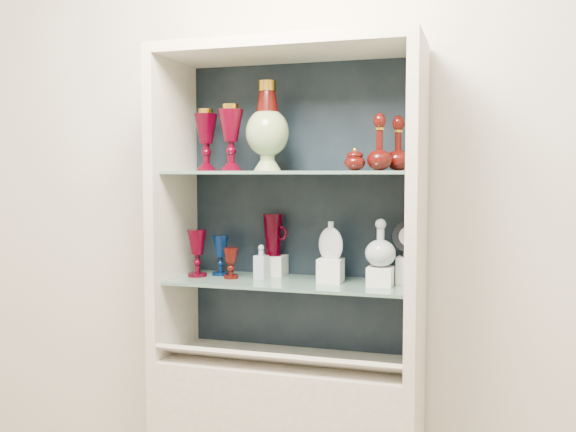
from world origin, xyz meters
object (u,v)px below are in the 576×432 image
(ruby_pitcher, at_px, (273,235))
(lidded_bowl, at_px, (355,159))
(pedestal_lamp_right, at_px, (206,140))
(enamel_urn, at_px, (267,126))
(clear_square_bottle, at_px, (261,262))
(ruby_goblet_tall, at_px, (197,253))
(cameo_medallion, at_px, (408,238))
(cobalt_goblet, at_px, (220,255))
(pedestal_lamp_left, at_px, (231,138))
(clear_round_decanter, at_px, (380,244))
(flat_flask, at_px, (331,239))
(ruby_goblet_small, at_px, (231,263))
(ruby_decanter_a, at_px, (380,139))
(ruby_decanter_b, at_px, (398,142))

(ruby_pitcher, bearing_deg, lidded_bowl, -6.92)
(pedestal_lamp_right, relative_size, ruby_pitcher, 1.47)
(enamel_urn, distance_m, clear_square_bottle, 0.53)
(ruby_goblet_tall, height_order, cameo_medallion, cameo_medallion)
(cobalt_goblet, bearing_deg, pedestal_lamp_left, -45.95)
(ruby_goblet_tall, bearing_deg, ruby_pitcher, 22.47)
(ruby_goblet_tall, bearing_deg, enamel_urn, -1.29)
(lidded_bowl, distance_m, ruby_goblet_tall, 0.75)
(pedestal_lamp_right, xyz_separation_m, enamel_urn, (0.28, -0.07, 0.05))
(clear_square_bottle, distance_m, clear_round_decanter, 0.48)
(pedestal_lamp_right, distance_m, flat_flask, 0.65)
(lidded_bowl, relative_size, clear_round_decanter, 0.50)
(pedestal_lamp_right, relative_size, cobalt_goblet, 1.54)
(pedestal_lamp_left, relative_size, cobalt_goblet, 1.57)
(lidded_bowl, xyz_separation_m, ruby_pitcher, (-0.37, 0.18, -0.30))
(cameo_medallion, bearing_deg, ruby_goblet_small, 167.45)
(ruby_decanter_a, height_order, clear_round_decanter, ruby_decanter_a)
(clear_round_decanter, bearing_deg, enamel_urn, -179.55)
(pedestal_lamp_left, xyz_separation_m, cobalt_goblet, (-0.08, 0.09, -0.47))
(lidded_bowl, height_order, ruby_goblet_small, lidded_bowl)
(cobalt_goblet, height_order, clear_round_decanter, clear_round_decanter)
(pedestal_lamp_right, bearing_deg, clear_square_bottle, -7.78)
(pedestal_lamp_left, bearing_deg, enamel_urn, 8.78)
(clear_round_decanter, bearing_deg, flat_flask, 172.95)
(pedestal_lamp_right, relative_size, ruby_goblet_small, 2.06)
(enamel_urn, bearing_deg, ruby_pitcher, 98.62)
(clear_round_decanter, distance_m, cameo_medallion, 0.12)
(pedestal_lamp_right, height_order, clear_round_decanter, pedestal_lamp_right)
(clear_square_bottle, relative_size, flat_flask, 0.92)
(ruby_decanter_a, bearing_deg, cameo_medallion, 50.09)
(enamel_urn, height_order, clear_square_bottle, enamel_urn)
(pedestal_lamp_left, xyz_separation_m, ruby_decanter_b, (0.63, 0.07, -0.02))
(ruby_decanter_b, distance_m, clear_round_decanter, 0.38)
(pedestal_lamp_left, distance_m, enamel_urn, 0.15)
(ruby_decanter_b, distance_m, ruby_goblet_small, 0.79)
(pedestal_lamp_right, relative_size, ruby_decanter_a, 1.08)
(ruby_decanter_b, bearing_deg, ruby_goblet_small, -175.48)
(pedestal_lamp_left, distance_m, ruby_decanter_b, 0.63)
(ruby_goblet_tall, distance_m, flat_flask, 0.55)
(clear_round_decanter, bearing_deg, cobalt_goblet, 174.69)
(ruby_decanter_a, relative_size, lidded_bowl, 2.71)
(pedestal_lamp_right, relative_size, clear_square_bottle, 1.87)
(lidded_bowl, bearing_deg, cameo_medallion, 37.99)
(enamel_urn, distance_m, clear_round_decanter, 0.61)
(enamel_urn, relative_size, clear_square_bottle, 2.55)
(cobalt_goblet, relative_size, ruby_pitcher, 0.95)
(pedestal_lamp_left, bearing_deg, ruby_decanter_a, -0.43)
(cobalt_goblet, bearing_deg, ruby_decanter_b, -1.09)
(flat_flask, bearing_deg, lidded_bowl, -18.92)
(pedestal_lamp_right, xyz_separation_m, ruby_decanter_a, (0.71, -0.09, -0.01))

